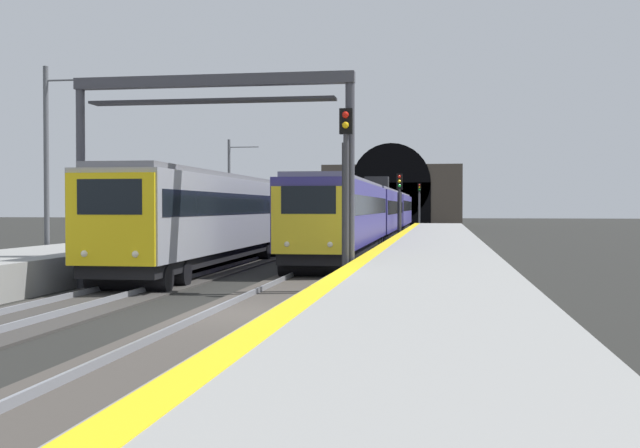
% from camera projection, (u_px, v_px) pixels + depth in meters
% --- Properties ---
extents(ground_plane, '(320.00, 320.00, 0.00)m').
position_uv_depth(ground_plane, '(244.00, 316.00, 18.33)').
color(ground_plane, black).
extents(platform_right, '(112.00, 4.34, 1.04)m').
position_uv_depth(platform_right, '(425.00, 298.00, 17.66)').
color(platform_right, gray).
rests_on(platform_right, ground_plane).
extents(platform_right_edge_strip, '(112.00, 0.50, 0.01)m').
position_uv_depth(platform_right_edge_strip, '(342.00, 274.00, 17.94)').
color(platform_right_edge_strip, yellow).
rests_on(platform_right_edge_strip, platform_right).
extents(track_main_line, '(160.00, 2.89, 0.21)m').
position_uv_depth(track_main_line, '(244.00, 315.00, 18.33)').
color(track_main_line, '#423D38').
rests_on(track_main_line, ground_plane).
extents(track_adjacent_line, '(160.00, 3.19, 0.21)m').
position_uv_depth(track_adjacent_line, '(53.00, 310.00, 19.08)').
color(track_adjacent_line, '#383533').
rests_on(track_adjacent_line, ground_plane).
extents(train_main_approaching, '(57.90, 2.85, 4.75)m').
position_uv_depth(train_main_approaching, '(377.00, 212.00, 55.75)').
color(train_main_approaching, navy).
rests_on(train_main_approaching, ground_plane).
extents(train_adjacent_platform, '(58.13, 3.06, 4.83)m').
position_uv_depth(train_adjacent_platform, '(296.00, 212.00, 50.88)').
color(train_adjacent_platform, gray).
rests_on(train_adjacent_platform, ground_plane).
extents(railway_signal_near, '(0.39, 0.38, 5.48)m').
position_uv_depth(railway_signal_near, '(346.00, 186.00, 22.81)').
color(railway_signal_near, '#38383D').
rests_on(railway_signal_near, ground_plane).
extents(railway_signal_mid, '(0.39, 0.38, 4.79)m').
position_uv_depth(railway_signal_mid, '(399.00, 202.00, 51.43)').
color(railway_signal_mid, '#38383D').
rests_on(railway_signal_mid, ground_plane).
extents(railway_signal_far, '(0.39, 0.38, 5.52)m').
position_uv_depth(railway_signal_far, '(419.00, 201.00, 96.47)').
color(railway_signal_far, '#4C4C54').
rests_on(railway_signal_far, ground_plane).
extents(overhead_signal_gantry, '(0.70, 8.91, 6.66)m').
position_uv_depth(overhead_signal_gantry, '(211.00, 126.00, 23.93)').
color(overhead_signal_gantry, '#3F3F47').
rests_on(overhead_signal_gantry, ground_plane).
extents(tunnel_portal, '(3.08, 19.71, 11.50)m').
position_uv_depth(tunnel_portal, '(392.00, 195.00, 109.49)').
color(tunnel_portal, '#51473D').
rests_on(tunnel_portal, ground_plane).
extents(catenary_mast_near, '(0.22, 1.90, 8.44)m').
position_uv_depth(catenary_mast_near, '(47.00, 165.00, 32.27)').
color(catenary_mast_near, '#595B60').
rests_on(catenary_mast_near, ground_plane).
extents(catenary_mast_far, '(0.22, 2.45, 7.80)m').
position_uv_depth(catenary_mast_far, '(230.00, 188.00, 59.98)').
color(catenary_mast_far, '#595B60').
rests_on(catenary_mast_far, ground_plane).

